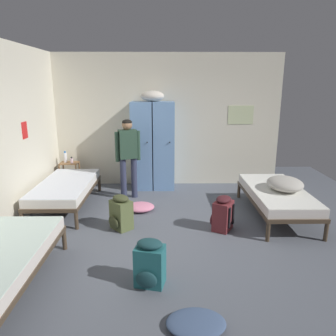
# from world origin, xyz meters

# --- Properties ---
(ground_plane) EXTENTS (7.90, 7.90, 0.00)m
(ground_plane) POSITION_xyz_m (0.00, 0.00, 0.00)
(ground_plane) COLOR #565B66
(room_backdrop) EXTENTS (4.92, 5.00, 2.84)m
(room_backdrop) POSITION_xyz_m (-1.21, 1.25, 1.42)
(room_backdrop) COLOR beige
(room_backdrop) RESTS_ON ground_plane
(locker_bank) EXTENTS (0.90, 0.55, 2.07)m
(locker_bank) POSITION_xyz_m (-0.29, 2.19, 0.97)
(locker_bank) COLOR #6B93C6
(locker_bank) RESTS_ON ground_plane
(shelf_unit) EXTENTS (0.38, 0.30, 0.57)m
(shelf_unit) POSITION_xyz_m (-2.10, 2.19, 0.35)
(shelf_unit) COLOR brown
(shelf_unit) RESTS_ON ground_plane
(bed_right) EXTENTS (0.90, 1.90, 0.49)m
(bed_right) POSITION_xyz_m (1.85, 0.60, 0.38)
(bed_right) COLOR #473828
(bed_right) RESTS_ON ground_plane
(bed_left_rear) EXTENTS (0.90, 1.90, 0.49)m
(bed_left_rear) POSITION_xyz_m (-1.85, 1.04, 0.38)
(bed_left_rear) COLOR #473828
(bed_left_rear) RESTS_ON ground_plane
(bedding_heap) EXTENTS (0.58, 0.67, 0.22)m
(bedding_heap) POSITION_xyz_m (1.95, 0.54, 0.60)
(bedding_heap) COLOR #B7B2A8
(bedding_heap) RESTS_ON bed_right
(person_traveler) EXTENTS (0.47, 0.30, 1.56)m
(person_traveler) POSITION_xyz_m (-0.76, 1.55, 0.94)
(person_traveler) COLOR #2D334C
(person_traveler) RESTS_ON ground_plane
(water_bottle) EXTENTS (0.07, 0.07, 0.24)m
(water_bottle) POSITION_xyz_m (-2.18, 2.21, 0.68)
(water_bottle) COLOR white
(water_bottle) RESTS_ON shelf_unit
(lotion_bottle) EXTENTS (0.06, 0.06, 0.13)m
(lotion_bottle) POSITION_xyz_m (-2.03, 2.15, 0.63)
(lotion_bottle) COLOR beige
(lotion_bottle) RESTS_ON shelf_unit
(backpack_olive) EXTENTS (0.42, 0.42, 0.55)m
(backpack_olive) POSITION_xyz_m (-0.74, 0.13, 0.26)
(backpack_olive) COLOR #566038
(backpack_olive) RESTS_ON ground_plane
(backpack_maroon) EXTENTS (0.41, 0.40, 0.55)m
(backpack_maroon) POSITION_xyz_m (0.84, 0.08, 0.26)
(backpack_maroon) COLOR maroon
(backpack_maroon) RESTS_ON ground_plane
(backpack_teal) EXTENTS (0.37, 0.38, 0.55)m
(backpack_teal) POSITION_xyz_m (-0.22, -1.33, 0.26)
(backpack_teal) COLOR #23666B
(backpack_teal) RESTS_ON ground_plane
(clothes_pile_denim) EXTENTS (0.56, 0.42, 0.09)m
(clothes_pile_denim) POSITION_xyz_m (0.23, -2.00, 0.05)
(clothes_pile_denim) COLOR #42567A
(clothes_pile_denim) RESTS_ON ground_plane
(clothes_pile_pink) EXTENTS (0.51, 0.44, 0.13)m
(clothes_pile_pink) POSITION_xyz_m (-0.49, 0.88, 0.06)
(clothes_pile_pink) COLOR pink
(clothes_pile_pink) RESTS_ON ground_plane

